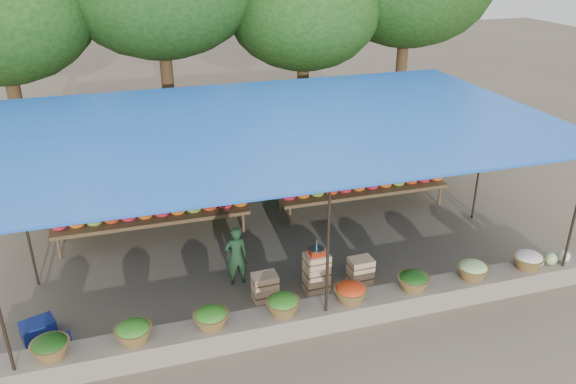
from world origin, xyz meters
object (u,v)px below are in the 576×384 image
object	(u,v)px
weighing_scale	(316,251)
blue_crate_front	(56,350)
vendor_seated	(236,256)
crate_counter	(315,276)
blue_crate_back	(38,330)

from	to	relation	value
weighing_scale	blue_crate_front	world-z (taller)	weighing_scale
weighing_scale	vendor_seated	size ratio (longest dim) A/B	0.26
vendor_seated	weighing_scale	bearing A→B (deg)	151.56
crate_counter	blue_crate_front	size ratio (longest dim) A/B	4.51
crate_counter	vendor_seated	distance (m)	1.54
blue_crate_front	blue_crate_back	xyz separation A→B (m)	(-0.31, 0.61, 0.00)
vendor_seated	blue_crate_front	xyz separation A→B (m)	(-3.19, -1.25, -0.44)
blue_crate_back	vendor_seated	bearing A→B (deg)	-9.19
blue_crate_front	weighing_scale	bearing A→B (deg)	-3.30
crate_counter	weighing_scale	world-z (taller)	weighing_scale
crate_counter	blue_crate_front	world-z (taller)	crate_counter
crate_counter	vendor_seated	world-z (taller)	vendor_seated
weighing_scale	blue_crate_front	bearing A→B (deg)	-172.68
blue_crate_back	weighing_scale	bearing A→B (deg)	-19.78
vendor_seated	blue_crate_back	xyz separation A→B (m)	(-3.50, -0.63, -0.44)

